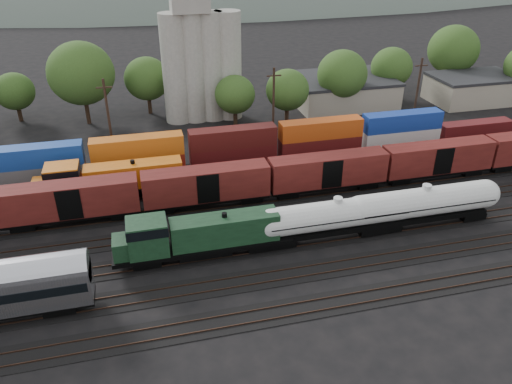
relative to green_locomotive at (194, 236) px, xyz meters
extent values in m
plane|color=black|center=(4.00, 5.00, -2.76)|extent=(600.00, 600.00, 0.00)
cube|color=black|center=(4.00, -10.00, -2.72)|extent=(180.00, 3.20, 0.08)
cube|color=#382319|center=(4.00, -10.72, -2.64)|extent=(180.00, 0.08, 0.16)
cube|color=#382319|center=(4.00, -9.28, -2.64)|extent=(180.00, 0.08, 0.16)
cube|color=black|center=(4.00, -5.00, -2.72)|extent=(180.00, 3.20, 0.08)
cube|color=#382319|center=(4.00, -5.72, -2.64)|extent=(180.00, 0.08, 0.16)
cube|color=#382319|center=(4.00, -4.28, -2.64)|extent=(180.00, 0.08, 0.16)
cube|color=black|center=(4.00, 0.00, -2.72)|extent=(180.00, 3.20, 0.08)
cube|color=#382319|center=(4.00, -0.72, -2.64)|extent=(180.00, 0.08, 0.16)
cube|color=#382319|center=(4.00, 0.72, -2.64)|extent=(180.00, 0.08, 0.16)
cube|color=black|center=(4.00, 5.00, -2.72)|extent=(180.00, 3.20, 0.08)
cube|color=#382319|center=(4.00, 4.28, -2.64)|extent=(180.00, 0.08, 0.16)
cube|color=#382319|center=(4.00, 5.72, -2.64)|extent=(180.00, 0.08, 0.16)
cube|color=black|center=(4.00, 10.00, -2.72)|extent=(180.00, 3.20, 0.08)
cube|color=#382319|center=(4.00, 9.28, -2.64)|extent=(180.00, 0.08, 0.16)
cube|color=#382319|center=(4.00, 10.72, -2.64)|extent=(180.00, 0.08, 0.16)
cube|color=black|center=(4.00, 15.00, -2.72)|extent=(180.00, 3.20, 0.08)
cube|color=#382319|center=(4.00, 14.28, -2.64)|extent=(180.00, 0.08, 0.16)
cube|color=#382319|center=(4.00, 15.72, -2.64)|extent=(180.00, 0.08, 0.16)
cube|color=black|center=(4.00, 20.00, -2.72)|extent=(180.00, 3.20, 0.08)
cube|color=#382319|center=(4.00, 19.28, -2.64)|extent=(180.00, 0.08, 0.16)
cube|color=#382319|center=(4.00, 20.72, -2.64)|extent=(180.00, 0.08, 0.16)
cube|color=black|center=(1.01, 0.00, -1.37)|extent=(18.36, 3.13, 0.43)
cube|color=black|center=(1.01, 0.00, -1.85)|extent=(5.40, 2.38, 0.86)
cube|color=#16351D|center=(3.21, 0.00, 0.30)|extent=(11.01, 2.59, 2.92)
cube|color=#16351D|center=(-4.50, 0.00, 0.63)|extent=(3.89, 3.13, 3.56)
cube|color=black|center=(-4.50, 0.00, 1.76)|extent=(4.00, 3.24, 0.97)
cube|color=#16351D|center=(-7.07, 0.00, -0.18)|extent=(1.73, 2.59, 1.94)
cylinder|color=black|center=(3.21, 0.00, 1.92)|extent=(0.54, 0.54, 0.54)
cube|color=black|center=(-4.87, 0.00, -2.07)|extent=(2.81, 2.16, 0.76)
cube|color=black|center=(6.88, 0.00, -2.07)|extent=(2.81, 2.16, 0.76)
cylinder|color=silver|center=(15.41, 0.00, 0.27)|extent=(15.03, 3.10, 3.10)
sphere|color=silver|center=(7.89, 0.00, 0.27)|extent=(3.10, 3.10, 3.10)
sphere|color=silver|center=(22.93, 0.00, 0.27)|extent=(3.10, 3.10, 3.10)
cylinder|color=silver|center=(15.41, 0.00, 2.03)|extent=(0.96, 0.96, 0.53)
cube|color=black|center=(15.41, 0.00, 0.27)|extent=(15.38, 3.25, 0.09)
cube|color=black|center=(15.41, 0.00, -1.44)|extent=(14.52, 2.35, 0.53)
cube|color=black|center=(9.26, 0.00, -2.08)|extent=(2.78, 2.14, 0.75)
cube|color=black|center=(21.56, 0.00, -2.08)|extent=(2.78, 2.14, 0.75)
cylinder|color=silver|center=(25.86, 0.00, 0.38)|extent=(15.58, 3.21, 3.21)
sphere|color=silver|center=(18.06, 0.00, 0.38)|extent=(3.21, 3.21, 3.21)
sphere|color=silver|center=(33.65, 0.00, 0.38)|extent=(3.21, 3.21, 3.21)
cylinder|color=silver|center=(25.86, 0.00, 2.20)|extent=(1.00, 1.00, 0.55)
cube|color=black|center=(25.86, 0.00, 0.38)|extent=(15.94, 3.36, 0.09)
cube|color=black|center=(25.86, 0.00, -1.39)|extent=(15.05, 2.43, 0.55)
cube|color=black|center=(19.48, 0.00, -2.06)|extent=(2.88, 2.21, 0.77)
cube|color=black|center=(32.23, 0.00, -2.06)|extent=(2.88, 2.21, 0.77)
cube|color=black|center=(-12.70, -5.00, -2.08)|extent=(2.75, 2.12, 0.74)
cube|color=black|center=(-7.67, 15.00, -1.36)|extent=(19.66, 3.17, 0.44)
cube|color=black|center=(-7.67, 15.00, -1.85)|extent=(5.46, 2.40, 0.87)
cube|color=#CE6412|center=(-5.31, 15.00, 0.34)|extent=(11.80, 2.62, 2.95)
cube|color=#CE6412|center=(-13.57, 15.00, 0.67)|extent=(3.93, 3.17, 3.61)
cube|color=black|center=(-13.57, 15.00, 1.81)|extent=(4.04, 3.28, 0.98)
cube|color=#CE6412|center=(-16.33, 15.00, -0.15)|extent=(1.75, 2.62, 1.97)
cylinder|color=black|center=(-5.31, 15.00, 1.98)|extent=(0.55, 0.55, 0.55)
cube|color=black|center=(-13.97, 15.00, -2.07)|extent=(2.84, 2.18, 0.76)
cube|color=black|center=(-1.38, 15.00, -2.07)|extent=(2.84, 2.18, 0.76)
cube|color=black|center=(-12.48, 10.00, -1.56)|extent=(15.00, 2.60, 0.40)
cube|color=#551714|center=(-12.48, 10.00, 0.54)|extent=(15.00, 2.90, 3.80)
cube|color=black|center=(2.92, 10.00, -1.56)|extent=(15.00, 2.60, 0.40)
cube|color=#551714|center=(2.92, 10.00, 0.54)|extent=(15.00, 2.90, 3.80)
cube|color=black|center=(18.32, 10.00, -1.56)|extent=(15.00, 2.60, 0.40)
cube|color=#551714|center=(18.32, 10.00, 0.54)|extent=(15.00, 2.90, 3.80)
cube|color=black|center=(33.72, 10.00, -1.56)|extent=(15.00, 2.60, 0.40)
cube|color=#551714|center=(33.72, 10.00, 0.54)|extent=(15.00, 2.90, 3.80)
cube|color=black|center=(4.00, 20.00, -2.26)|extent=(160.00, 2.60, 0.60)
cube|color=#5A5D5F|center=(-17.35, 20.00, -0.66)|extent=(12.00, 2.40, 2.60)
cube|color=#163D98|center=(-17.35, 20.00, 1.94)|extent=(12.00, 2.40, 2.60)
cube|color=maroon|center=(-4.55, 20.00, -0.66)|extent=(12.00, 2.40, 2.60)
cube|color=#C75D14|center=(-4.55, 20.00, 1.94)|extent=(12.00, 2.40, 2.60)
cube|color=#491111|center=(8.25, 20.00, -0.66)|extent=(12.00, 2.40, 2.60)
cube|color=#471210|center=(8.25, 20.00, 1.94)|extent=(12.00, 2.40, 2.60)
cube|color=#551313|center=(21.05, 20.00, -0.66)|extent=(12.00, 2.40, 2.60)
cube|color=#BF4813|center=(21.05, 20.00, 1.94)|extent=(12.00, 2.40, 2.60)
cube|color=silver|center=(33.85, 20.00, -0.66)|extent=(12.00, 2.40, 2.60)
cube|color=navy|center=(33.85, 20.00, 1.94)|extent=(12.00, 2.40, 2.60)
cube|color=#521315|center=(46.65, 20.00, -0.66)|extent=(12.00, 2.40, 2.60)
cylinder|color=#A2A095|center=(3.00, 41.00, 6.24)|extent=(4.40, 4.40, 18.00)
cylinder|color=#A2A095|center=(6.00, 41.00, 6.24)|extent=(4.40, 4.40, 18.00)
cylinder|color=#A2A095|center=(9.00, 41.00, 6.24)|extent=(4.40, 4.40, 18.00)
cylinder|color=#A2A095|center=(12.00, 41.00, 6.24)|extent=(4.40, 4.40, 18.00)
cube|color=#9E937F|center=(34.00, 43.00, -0.46)|extent=(18.00, 14.00, 4.60)
cube|color=#232326|center=(34.00, 43.00, 2.09)|extent=(18.36, 14.28, 0.50)
cube|color=#9E937F|center=(59.00, 38.00, -0.46)|extent=(16.00, 10.00, 4.60)
cube|color=#232326|center=(59.00, 38.00, 2.09)|extent=(16.32, 10.20, 0.50)
cylinder|color=black|center=(-23.78, 47.68, -1.54)|extent=(0.70, 0.70, 2.43)
ellipsoid|color=#375921|center=(-23.78, 47.68, 2.54)|extent=(6.60, 6.60, 6.25)
cylinder|color=black|center=(-12.22, 43.47, -0.76)|extent=(0.70, 0.70, 4.00)
ellipsoid|color=#375921|center=(-12.22, 43.47, 5.96)|extent=(10.86, 10.86, 10.28)
cylinder|color=black|center=(-1.65, 46.23, -1.30)|extent=(0.70, 0.70, 2.92)
ellipsoid|color=#375921|center=(-1.65, 46.23, 3.60)|extent=(7.93, 7.93, 7.51)
cylinder|color=black|center=(12.09, 36.57, -1.52)|extent=(0.70, 0.70, 2.47)
ellipsoid|color=#375921|center=(12.09, 36.57, 2.63)|extent=(6.71, 6.71, 6.35)
cylinder|color=black|center=(20.87, 35.50, -1.42)|extent=(0.70, 0.70, 2.67)
ellipsoid|color=#375921|center=(20.87, 35.50, 3.07)|extent=(7.26, 7.26, 6.88)
cylinder|color=black|center=(31.77, 38.27, -1.14)|extent=(0.70, 0.70, 3.24)
ellipsoid|color=#375921|center=(31.77, 38.27, 4.30)|extent=(8.79, 8.79, 8.33)
cylinder|color=black|center=(44.00, 43.22, -1.32)|extent=(0.70, 0.70, 2.88)
ellipsoid|color=#375921|center=(44.00, 43.22, 3.51)|extent=(7.81, 7.81, 7.40)
cylinder|color=black|center=(59.05, 46.43, -0.91)|extent=(0.70, 0.70, 3.70)
ellipsoid|color=#375921|center=(59.05, 46.43, 5.30)|extent=(10.03, 10.03, 9.51)
cylinder|color=black|center=(-8.00, 27.00, 3.24)|extent=(0.36, 0.36, 12.00)
cube|color=black|center=(-8.00, 27.00, 8.04)|extent=(2.20, 0.18, 0.18)
cylinder|color=black|center=(16.00, 27.00, 3.24)|extent=(0.36, 0.36, 12.00)
cube|color=black|center=(16.00, 27.00, 8.04)|extent=(2.20, 0.18, 0.18)
cylinder|color=black|center=(40.00, 27.00, 3.24)|extent=(0.36, 0.36, 12.00)
cube|color=black|center=(40.00, 27.00, 8.04)|extent=(2.20, 0.18, 0.18)
ellipsoid|color=#59665B|center=(44.00, 265.00, -25.51)|extent=(520.00, 286.00, 130.00)
camera|label=1|loc=(-4.17, -42.28, 27.81)|focal=35.00mm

